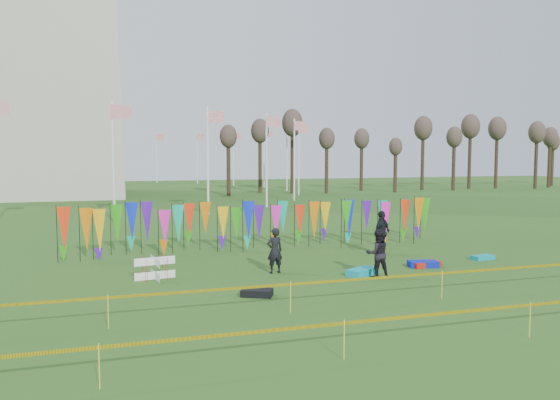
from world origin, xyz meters
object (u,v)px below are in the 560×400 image
object	(u,v)px
kite_bag_blue	(423,264)
kite_bag_red	(425,264)
person_mid	(378,254)
box_kite	(155,268)
kite_bag_turquoise	(362,272)
kite_bag_black	(257,293)
person_left	(275,251)
kite_bag_teal	(483,258)
person_right	(382,233)

from	to	relation	value
kite_bag_blue	kite_bag_red	world-z (taller)	kite_bag_blue
kite_bag_red	person_mid	bearing A→B (deg)	-156.85
box_kite	kite_bag_red	size ratio (longest dim) A/B	0.68
kite_bag_turquoise	kite_bag_black	size ratio (longest dim) A/B	1.29
person_left	person_mid	distance (m)	3.84
kite_bag_turquoise	kite_bag_blue	xyz separation A→B (m)	(2.98, 0.63, -0.00)
kite_bag_blue	kite_bag_turquoise	bearing A→B (deg)	-168.09
kite_bag_black	box_kite	bearing A→B (deg)	131.49
person_mid	kite_bag_turquoise	distance (m)	1.00
kite_bag_turquoise	kite_bag_blue	size ratio (longest dim) A/B	1.08
kite_bag_turquoise	kite_bag_red	world-z (taller)	kite_bag_turquoise
kite_bag_teal	kite_bag_turquoise	bearing A→B (deg)	-169.07
person_left	kite_bag_blue	xyz separation A→B (m)	(6.00, -0.69, -0.74)
box_kite	kite_bag_red	world-z (taller)	box_kite
kite_bag_turquoise	kite_bag_black	xyz separation A→B (m)	(-4.53, -1.78, -0.01)
box_kite	kite_bag_blue	world-z (taller)	box_kite
box_kite	kite_bag_blue	xyz separation A→B (m)	(10.43, -0.89, -0.29)
person_mid	kite_bag_red	distance (m)	3.07
person_mid	kite_bag_teal	world-z (taller)	person_mid
kite_bag_turquoise	kite_bag_blue	bearing A→B (deg)	11.91
person_right	kite_bag_turquoise	distance (m)	4.60
kite_bag_black	kite_bag_teal	size ratio (longest dim) A/B	0.97
kite_bag_red	kite_bag_blue	bearing A→B (deg)	-178.12
person_mid	kite_bag_black	bearing A→B (deg)	22.85
box_kite	kite_bag_black	xyz separation A→B (m)	(2.92, -3.30, -0.30)
box_kite	kite_bag_blue	distance (m)	10.47
box_kite	person_left	distance (m)	4.46
box_kite	kite_bag_turquoise	xyz separation A→B (m)	(7.45, -1.52, -0.29)
kite_bag_turquoise	person_mid	bearing A→B (deg)	-56.84
person_left	kite_bag_black	distance (m)	3.52
box_kite	person_right	distance (m)	10.38
person_right	box_kite	bearing A→B (deg)	-20.27
person_left	person_mid	world-z (taller)	person_mid
kite_bag_turquoise	kite_bag_red	size ratio (longest dim) A/B	1.02
person_left	box_kite	bearing A→B (deg)	-9.77
person_right	kite_bag_teal	distance (m)	4.39
kite_bag_red	kite_bag_teal	distance (m)	3.22
person_right	kite_bag_turquoise	xyz separation A→B (m)	(-2.70, -3.63, -0.87)
kite_bag_red	kite_bag_black	bearing A→B (deg)	-162.40
person_mid	kite_bag_teal	distance (m)	6.20
box_kite	person_right	size ratio (longest dim) A/B	0.42
person_mid	kite_bag_turquoise	size ratio (longest dim) A/B	1.42
person_mid	person_right	xyz separation A→B (m)	(2.35, 4.16, 0.10)
person_right	person_left	bearing A→B (deg)	-9.98
kite_bag_red	kite_bag_teal	bearing A→B (deg)	10.27
person_right	kite_bag_red	size ratio (longest dim) A/B	1.61
person_mid	kite_bag_turquoise	xyz separation A→B (m)	(-0.35, 0.53, -0.76)
person_right	kite_bag_blue	bearing A→B (deg)	63.36
box_kite	person_mid	world-z (taller)	person_mid
person_left	kite_bag_blue	size ratio (longest dim) A/B	1.49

